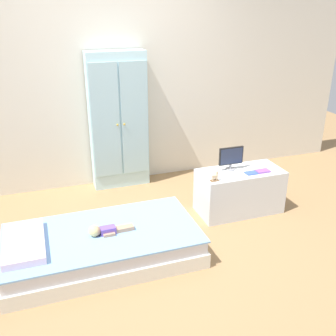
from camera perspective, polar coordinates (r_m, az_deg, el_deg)
ground_plane at (r=3.71m, az=-2.82°, el=-11.36°), size 10.00×10.00×0.02m
back_wall at (r=4.66m, az=-8.80°, el=13.64°), size 6.40×0.05×2.70m
bed at (r=3.50m, az=-9.54°, el=-11.19°), size 1.67×0.88×0.27m
pillow at (r=3.40m, az=-20.43°, el=-10.26°), size 0.32×0.63×0.06m
doll at (r=3.39m, az=-9.56°, el=-9.04°), size 0.39×0.13×0.10m
wardrobe at (r=4.63m, az=-7.29°, el=6.82°), size 0.67×0.26×1.62m
tv_stand at (r=4.23m, az=10.44°, el=-3.35°), size 0.89×0.43×0.47m
tv_monitor at (r=4.10m, az=9.27°, el=1.63°), size 0.27×0.10×0.25m
rocking_horse_toy at (r=3.84m, az=6.96°, el=-1.25°), size 0.09×0.04×0.11m
book_blue at (r=4.09m, az=12.15°, el=-0.72°), size 0.12×0.09×0.01m
book_purple at (r=4.15m, az=13.75°, el=-0.44°), size 0.14×0.09×0.02m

